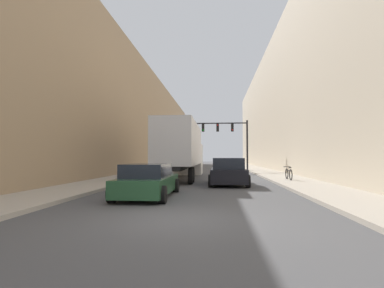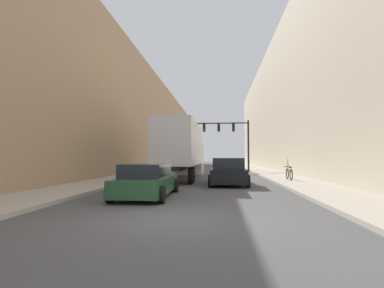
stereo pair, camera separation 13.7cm
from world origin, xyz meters
name	(u,v)px [view 1 (the left image)]	position (x,y,z in m)	size (l,w,h in m)	color
ground_plane	(179,220)	(0.00, 0.00, 0.00)	(200.00, 200.00, 0.00)	#4C4C4F
sidewalk_right	(258,170)	(6.03, 30.00, 0.07)	(2.99, 80.00, 0.15)	#B2A899
sidewalk_left	(162,169)	(-6.03, 30.00, 0.07)	(2.99, 80.00, 0.15)	#B2A899
building_right	(294,106)	(10.53, 30.00, 7.99)	(6.00, 80.00, 15.98)	beige
building_left	(128,119)	(-10.53, 30.00, 6.56)	(6.00, 80.00, 13.12)	tan
semi_truck	(182,149)	(-1.73, 15.51, 2.26)	(2.53, 13.02, 4.08)	silver
sedan_car	(148,181)	(-1.87, 4.39, 0.66)	(2.11, 4.77, 1.38)	#234C2D
suv_car	(228,172)	(1.63, 10.21, 0.76)	(2.25, 4.85, 1.60)	black
traffic_signal_gantry	(230,135)	(2.48, 26.36, 4.19)	(6.78, 0.35, 5.82)	black
parked_bicycle	(289,174)	(5.73, 12.48, 0.53)	(0.44, 1.82, 0.86)	black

